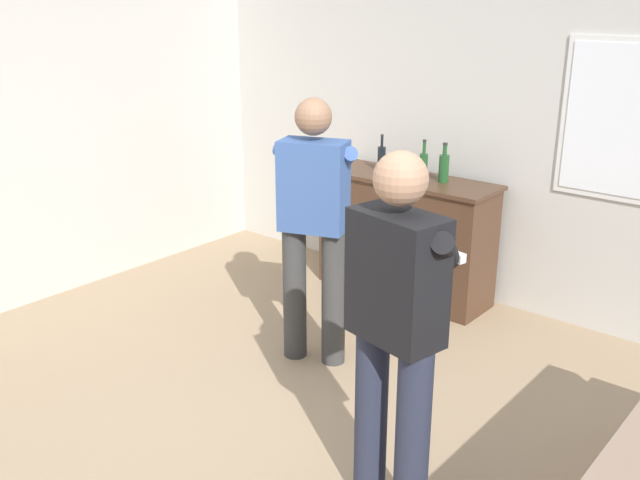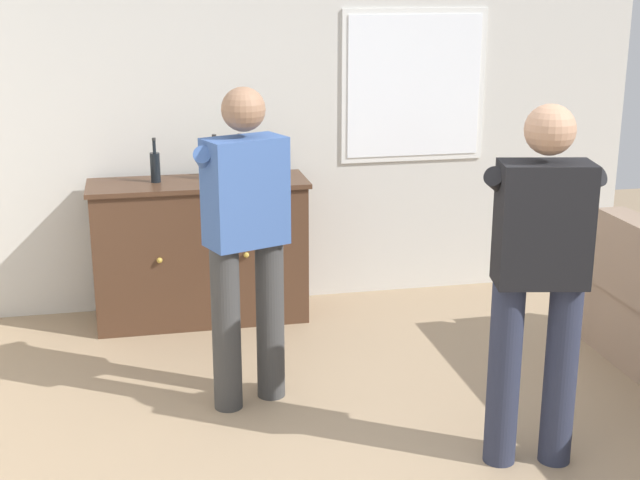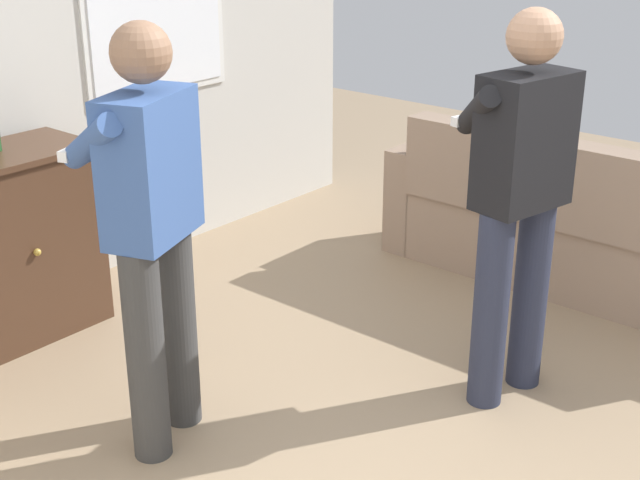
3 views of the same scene
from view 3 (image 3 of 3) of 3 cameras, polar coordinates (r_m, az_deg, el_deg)
The scene contains 3 objects.
couch at distance 5.03m, azimuth 16.78°, elevation 0.19°, with size 0.57×2.42×0.88m.
person_standing_left at distance 3.38m, azimuth -10.77°, elevation 1.11°, with size 0.52×0.52×1.68m.
person_standing_right at distance 3.74m, azimuth 12.58°, elevation 3.02°, with size 0.55×0.51×1.68m.
Camera 3 is at (-2.35, -1.43, 2.12)m, focal length 50.00 mm.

